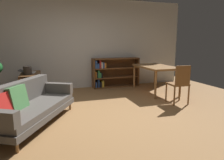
{
  "coord_description": "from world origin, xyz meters",
  "views": [
    {
      "loc": [
        -1.04,
        -3.54,
        1.41
      ],
      "look_at": [
        0.36,
        0.68,
        0.57
      ],
      "focal_mm": 32.57,
      "sensor_mm": 36.0,
      "label": 1
    }
  ],
  "objects": [
    {
      "name": "back_wall_panel",
      "position": [
        0.0,
        2.7,
        1.35
      ],
      "size": [
        6.8,
        0.1,
        2.7
      ],
      "primitive_type": "cube",
      "color": "silver",
      "rests_on": "ground_plane"
    },
    {
      "name": "desk_speaker",
      "position": [
        -1.45,
        1.65,
        0.74
      ],
      "size": [
        0.19,
        0.19,
        0.2
      ],
      "color": "#2D2823",
      "rests_on": "media_console"
    },
    {
      "name": "bookshelf",
      "position": [
        0.98,
        2.51,
        0.46
      ],
      "size": [
        1.5,
        0.33,
        0.92
      ],
      "color": "brown",
      "rests_on": "ground_plane"
    },
    {
      "name": "ground_plane",
      "position": [
        0.0,
        0.0,
        0.0
      ],
      "size": [
        8.16,
        8.16,
        0.0
      ],
      "primitive_type": "plane",
      "color": "#9E7042"
    },
    {
      "name": "dining_table",
      "position": [
        1.9,
        1.42,
        0.68
      ],
      "size": [
        0.82,
        1.37,
        0.75
      ],
      "color": "olive",
      "rests_on": "ground_plane"
    },
    {
      "name": "open_laptop",
      "position": [
        -1.46,
        1.95,
        0.66
      ],
      "size": [
        0.41,
        0.33,
        0.08
      ],
      "color": "silver",
      "rests_on": "media_console"
    },
    {
      "name": "media_console",
      "position": [
        -1.4,
        1.86,
        0.32
      ],
      "size": [
        0.46,
        1.01,
        0.64
      ],
      "color": "brown",
      "rests_on": "ground_plane"
    },
    {
      "name": "dining_chair_near",
      "position": [
        1.84,
        0.26,
        0.51
      ],
      "size": [
        0.42,
        0.4,
        0.9
      ],
      "color": "brown",
      "rests_on": "ground_plane"
    },
    {
      "name": "fabric_couch",
      "position": [
        -1.38,
        0.07,
        0.36
      ],
      "size": [
        1.59,
        2.03,
        0.73
      ],
      "color": "olive",
      "rests_on": "ground_plane"
    }
  ]
}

